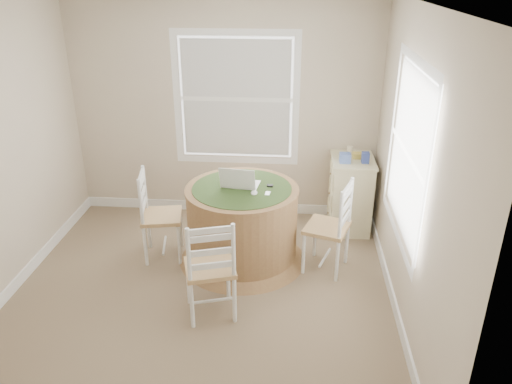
{
  "coord_description": "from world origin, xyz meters",
  "views": [
    {
      "loc": [
        0.85,
        -3.85,
        2.86
      ],
      "look_at": [
        0.49,
        0.45,
        0.89
      ],
      "focal_mm": 35.0,
      "sensor_mm": 36.0,
      "label": 1
    }
  ],
  "objects_px": {
    "chair_left": "(162,216)",
    "laptop": "(240,183)",
    "round_table": "(242,221)",
    "chair_near": "(210,267)",
    "corner_chest": "(350,193)",
    "chair_right": "(327,227)"
  },
  "relations": [
    {
      "from": "chair_left",
      "to": "laptop",
      "type": "height_order",
      "value": "laptop"
    },
    {
      "from": "round_table",
      "to": "chair_near",
      "type": "bearing_deg",
      "value": -96.69
    },
    {
      "from": "corner_chest",
      "to": "chair_left",
      "type": "bearing_deg",
      "value": -158.32
    },
    {
      "from": "corner_chest",
      "to": "chair_near",
      "type": "bearing_deg",
      "value": -128.45
    },
    {
      "from": "corner_chest",
      "to": "laptop",
      "type": "bearing_deg",
      "value": -147.46
    },
    {
      "from": "round_table",
      "to": "chair_right",
      "type": "distance_m",
      "value": 0.87
    },
    {
      "from": "chair_left",
      "to": "chair_near",
      "type": "bearing_deg",
      "value": -154.49
    },
    {
      "from": "chair_right",
      "to": "laptop",
      "type": "relative_size",
      "value": 2.39
    },
    {
      "from": "chair_left",
      "to": "laptop",
      "type": "relative_size",
      "value": 2.39
    },
    {
      "from": "round_table",
      "to": "chair_left",
      "type": "relative_size",
      "value": 1.4
    },
    {
      "from": "chair_left",
      "to": "chair_near",
      "type": "xyz_separation_m",
      "value": [
        0.66,
        -0.92,
        0.0
      ]
    },
    {
      "from": "chair_left",
      "to": "corner_chest",
      "type": "xyz_separation_m",
      "value": [
        2.02,
        0.82,
        -0.04
      ]
    },
    {
      "from": "round_table",
      "to": "corner_chest",
      "type": "xyz_separation_m",
      "value": [
        1.17,
        0.82,
        -0.01
      ]
    },
    {
      "from": "laptop",
      "to": "chair_right",
      "type": "bearing_deg",
      "value": 177.87
    },
    {
      "from": "laptop",
      "to": "chair_near",
      "type": "bearing_deg",
      "value": 88.05
    },
    {
      "from": "round_table",
      "to": "chair_right",
      "type": "xyz_separation_m",
      "value": [
        0.86,
        -0.11,
        0.03
      ]
    },
    {
      "from": "round_table",
      "to": "chair_right",
      "type": "height_order",
      "value": "chair_right"
    },
    {
      "from": "round_table",
      "to": "laptop",
      "type": "xyz_separation_m",
      "value": [
        -0.02,
        0.05,
        0.41
      ]
    },
    {
      "from": "chair_near",
      "to": "laptop",
      "type": "bearing_deg",
      "value": -116.2
    },
    {
      "from": "chair_right",
      "to": "laptop",
      "type": "height_order",
      "value": "laptop"
    },
    {
      "from": "round_table",
      "to": "corner_chest",
      "type": "height_order",
      "value": "corner_chest"
    },
    {
      "from": "round_table",
      "to": "chair_left",
      "type": "distance_m",
      "value": 0.84
    }
  ]
}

